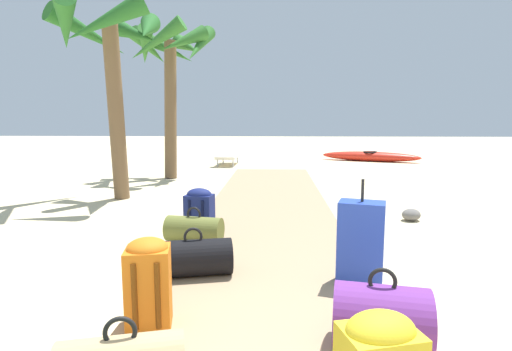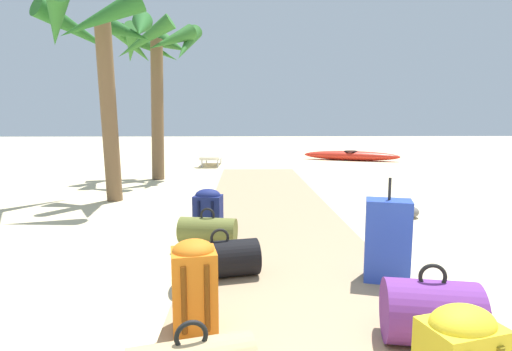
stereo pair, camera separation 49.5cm
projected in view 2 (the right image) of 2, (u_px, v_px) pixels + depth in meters
ground_plane at (277, 237)px, 4.96m from camera, size 60.00×60.00×0.00m
boardwalk at (271, 215)px, 5.98m from camera, size 1.87×10.40×0.08m
duffel_bag_black at (220, 259)px, 3.49m from camera, size 0.72×0.45×0.43m
backpack_orange at (194, 283)px, 2.58m from camera, size 0.32×0.31×0.60m
duffel_bag_purple at (430, 313)px, 2.44m from camera, size 0.61×0.49×0.50m
duffel_bag_olive at (208, 230)px, 4.44m from camera, size 0.66×0.38×0.40m
backpack_navy at (208, 208)px, 4.98m from camera, size 0.37×0.30×0.51m
suitcase_blue at (387, 240)px, 3.39m from camera, size 0.41×0.33×0.87m
palm_tree_near_left at (100, 44)px, 6.76m from camera, size 2.08×2.26×3.42m
palm_tree_far_left at (158, 57)px, 9.52m from camera, size 2.05×2.02×3.73m
lounge_chair at (211, 155)px, 12.64m from camera, size 0.64×1.54×0.80m
kayak at (351, 156)px, 14.30m from camera, size 3.29×1.75×0.34m
rock_right_mid at (410, 212)px, 5.94m from camera, size 0.36×0.35×0.17m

